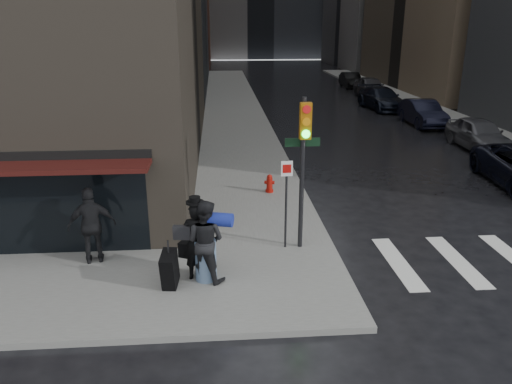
% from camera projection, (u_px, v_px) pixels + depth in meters
% --- Properties ---
extents(ground, '(140.00, 140.00, 0.00)m').
position_uv_depth(ground, '(269.00, 287.00, 11.84)').
color(ground, black).
rests_on(ground, ground).
extents(sidewalk_left, '(4.00, 50.00, 0.15)m').
position_uv_depth(sidewalk_left, '(232.00, 104.00, 37.26)').
color(sidewalk_left, slate).
rests_on(sidewalk_left, ground).
extents(sidewalk_right, '(3.00, 50.00, 0.15)m').
position_uv_depth(sidewalk_right, '(408.00, 102.00, 38.24)').
color(sidewalk_right, slate).
rests_on(sidewalk_right, ground).
extents(man_overcoat, '(1.19, 1.03, 2.11)m').
position_uv_depth(man_overcoat, '(191.00, 246.00, 11.59)').
color(man_overcoat, black).
rests_on(man_overcoat, ground).
extents(man_jeans, '(1.36, 1.20, 2.00)m').
position_uv_depth(man_jeans, '(205.00, 240.00, 11.61)').
color(man_jeans, black).
rests_on(man_jeans, ground).
extents(man_greycoat, '(1.25, 0.73, 1.99)m').
position_uv_depth(man_greycoat, '(92.00, 225.00, 12.47)').
color(man_greycoat, black).
rests_on(man_greycoat, ground).
extents(traffic_light, '(1.02, 0.46, 4.06)m').
position_uv_depth(traffic_light, '(302.00, 154.00, 12.71)').
color(traffic_light, black).
rests_on(traffic_light, ground).
extents(fire_hydrant, '(0.38, 0.29, 0.65)m').
position_uv_depth(fire_hydrant, '(269.00, 184.00, 17.87)').
color(fire_hydrant, '#A21209').
rests_on(fire_hydrant, ground).
extents(parked_car_1, '(1.86, 4.49, 1.52)m').
position_uv_depth(parked_car_1, '(479.00, 134.00, 24.30)').
color(parked_car_1, '#515257').
rests_on(parked_car_1, ground).
extents(parked_car_2, '(1.65, 4.59, 1.51)m').
position_uv_depth(parked_car_2, '(423.00, 113.00, 29.82)').
color(parked_car_2, black).
rests_on(parked_car_2, ground).
extents(parked_car_3, '(2.59, 5.36, 1.50)m').
position_uv_depth(parked_car_3, '(382.00, 98.00, 35.33)').
color(parked_car_3, black).
rests_on(parked_car_3, ground).
extents(parked_car_4, '(1.94, 4.77, 1.62)m').
position_uv_depth(parked_car_4, '(370.00, 87.00, 40.92)').
color(parked_car_4, '#3D3C41').
rests_on(parked_car_4, ground).
extents(parked_car_5, '(1.57, 4.24, 1.39)m').
position_uv_depth(parked_car_5, '(351.00, 80.00, 46.51)').
color(parked_car_5, black).
rests_on(parked_car_5, ground).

